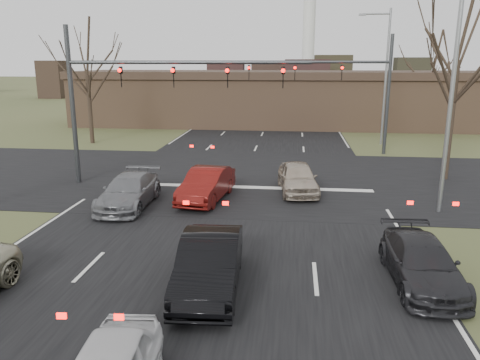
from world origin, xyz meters
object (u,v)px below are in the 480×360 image
Objects in this scene: car_red_ahead at (206,185)px; car_silver_ahead at (298,178)px; building at (287,98)px; car_black_hatch at (209,263)px; streetlight_right_near at (449,78)px; car_charcoal_sedan at (422,263)px; car_grey_ahead at (129,191)px; mast_arm_far at (346,80)px; streetlight_right_far at (384,70)px; mast_arm_near at (133,86)px.

car_silver_ahead is (4.18, 1.85, -0.01)m from car_red_ahead.
car_black_hatch is (-1.50, -35.96, -1.90)m from building.
streetlight_right_near reaches higher than car_charcoal_sedan.
car_grey_ahead is 3.49m from car_red_ahead.
building is at bearing 76.55° from car_grey_ahead.
car_silver_ahead is at bearing 73.06° from car_black_hatch.
building reaches higher than car_charcoal_sedan.
car_charcoal_sedan is (0.32, -19.93, -4.38)m from mast_arm_far.
car_silver_ahead is at bearing 108.71° from car_charcoal_sedan.
mast_arm_far is 1.11× the size of streetlight_right_far.
car_black_hatch is at bearing -109.47° from streetlight_right_far.
mast_arm_far is 2.53× the size of car_charcoal_sedan.
car_red_ahead is (-7.68, 7.55, 0.10)m from car_charcoal_sedan.
building reaches higher than car_red_ahead.
car_grey_ahead is 8.06m from car_silver_ahead.
car_silver_ahead is (8.23, -0.53, -4.34)m from mast_arm_near.
streetlight_right_far is 26.91m from car_black_hatch.
car_black_hatch is 8.74m from car_red_ahead.
streetlight_right_far is 22.94m from car_grey_ahead.
car_black_hatch reaches higher than car_grey_ahead.
car_black_hatch is (-8.82, -24.96, -4.82)m from streetlight_right_far.
streetlight_right_near is 2.09× the size of car_grey_ahead.
mast_arm_far is 11.81m from car_silver_ahead.
car_charcoal_sedan is at bearing -40.25° from mast_arm_near.
mast_arm_near reaches higher than car_grey_ahead.
car_grey_ahead is at bearing -163.73° from car_silver_ahead.
streetlight_right_near and streetlight_right_far have the same top height.
car_grey_ahead is at bearing -127.79° from streetlight_right_far.
building is 13.53m from streetlight_right_far.
streetlight_right_far is at bearing 67.09° from car_black_hatch.
mast_arm_near is at bearing -106.13° from building.
car_grey_ahead is at bearing -149.78° from car_red_ahead.
car_black_hatch is (5.73, -10.96, -4.30)m from mast_arm_near.
streetlight_right_near reaches higher than building.
building reaches higher than car_black_hatch.
mast_arm_far is at bearing -128.11° from streetlight_right_far.
car_grey_ahead is at bearing -127.69° from mast_arm_far.
streetlight_right_far is at bearing 81.56° from car_charcoal_sedan.
streetlight_right_near is at bearing -78.53° from mast_arm_far.
streetlight_right_near reaches higher than car_black_hatch.
streetlight_right_near is (6.82, -28.00, 2.92)m from building.
streetlight_right_far is at bearing 43.89° from mast_arm_near.
streetlight_right_near is at bearing 69.77° from car_charcoal_sedan.
building is at bearing 105.58° from mast_arm_far.
car_red_ahead is at bearing -122.67° from streetlight_right_far.
building is 3.81× the size of mast_arm_far.
mast_arm_far reaches higher than car_red_ahead.
car_grey_ahead is at bearing 120.69° from car_black_hatch.
streetlight_right_far is 20.05m from car_red_ahead.
streetlight_right_near is 2.15× the size of car_black_hatch.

